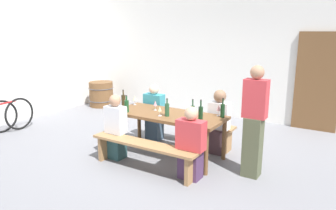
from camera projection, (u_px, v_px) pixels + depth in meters
name	position (u px, v px, depth m)	size (l,w,h in m)	color
ground_plane	(168.00, 155.00, 5.53)	(24.00, 24.00, 0.00)	slate
back_wall	(235.00, 52.00, 7.69)	(14.00, 0.20, 3.20)	silver
side_wall	(12.00, 53.00, 7.39)	(0.20, 6.52, 3.20)	silver
wooden_door	(317.00, 82.00, 6.71)	(0.90, 0.06, 2.10)	brown
tasting_table	(168.00, 118.00, 5.38)	(1.93, 0.82, 0.75)	brown
bench_near	(143.00, 149.00, 4.87)	(1.83, 0.30, 0.45)	#9E7247
bench_far	(188.00, 126.00, 6.04)	(1.83, 0.30, 0.45)	#9E7247
wine_bottle_0	(201.00, 113.00, 4.89)	(0.07, 0.07, 0.34)	#143319
wine_bottle_1	(167.00, 109.00, 5.18)	(0.07, 0.07, 0.30)	#234C2D
wine_bottle_2	(193.00, 111.00, 5.05)	(0.07, 0.07, 0.31)	#234C2D
wine_bottle_3	(127.00, 106.00, 5.43)	(0.08, 0.08, 0.30)	#194723
wine_bottle_4	(223.00, 110.00, 5.11)	(0.07, 0.07, 0.32)	#143319
wine_bottle_5	(123.00, 101.00, 5.67)	(0.07, 0.07, 0.34)	#332814
wine_glass_0	(155.00, 104.00, 5.56)	(0.06, 0.06, 0.17)	silver
wine_glass_1	(135.00, 98.00, 5.97)	(0.08, 0.08, 0.17)	silver
wine_glass_2	(219.00, 108.00, 5.19)	(0.08, 0.08, 0.18)	silver
wine_glass_3	(160.00, 109.00, 5.19)	(0.06, 0.06, 0.16)	silver
seated_guest_near_0	(116.00, 128.00, 5.30)	(0.34, 0.24, 1.10)	#27484A
seated_guest_near_1	(191.00, 145.00, 4.57)	(0.41, 0.24, 1.08)	#4B2F52
seated_guest_far_0	(154.00, 114.00, 6.22)	(0.39, 0.24, 1.11)	#3C5368
seated_guest_far_1	(219.00, 123.00, 5.51)	(0.35, 0.24, 1.14)	#4D343A
standing_host	(254.00, 124.00, 4.58)	(0.33, 0.24, 1.65)	#4E5339
wine_barrel	(101.00, 94.00, 9.05)	(0.70, 0.70, 0.70)	brown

